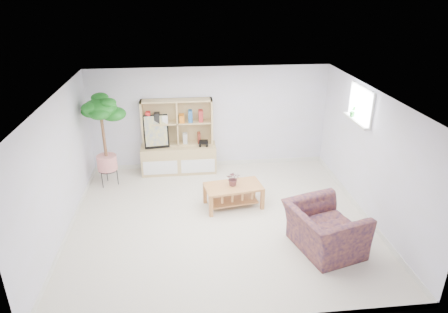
{
  "coord_description": "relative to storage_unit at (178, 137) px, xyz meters",
  "views": [
    {
      "loc": [
        -0.62,
        -6.35,
        4.12
      ],
      "look_at": [
        0.11,
        0.46,
        1.11
      ],
      "focal_mm": 32.0,
      "sensor_mm": 36.0,
      "label": 1
    }
  ],
  "objects": [
    {
      "name": "baseboard",
      "position": [
        0.76,
        -2.24,
        -0.81
      ],
      "size": [
        5.5,
        5.0,
        0.1
      ],
      "primitive_type": null,
      "color": "silver",
      "rests_on": "floor"
    },
    {
      "name": "armchair",
      "position": [
        2.37,
        -3.27,
        -0.42
      ],
      "size": [
        1.31,
        1.42,
        0.88
      ],
      "primitive_type": "imported",
      "rotation": [
        0.0,
        0.0,
        1.85
      ],
      "color": "#0B0D33",
      "rests_on": "floor"
    },
    {
      "name": "walls",
      "position": [
        0.76,
        -2.24,
        0.34
      ],
      "size": [
        5.51,
        5.01,
        2.4
      ],
      "color": "silver",
      "rests_on": "floor"
    },
    {
      "name": "floor",
      "position": [
        0.76,
        -2.24,
        -0.86
      ],
      "size": [
        5.5,
        5.0,
        0.01
      ],
      "primitive_type": "cube",
      "color": "beige",
      "rests_on": "ground"
    },
    {
      "name": "floor_tree",
      "position": [
        -1.54,
        -0.51,
        0.15
      ],
      "size": [
        0.84,
        0.84,
        2.02
      ],
      "primitive_type": null,
      "rotation": [
        0.0,
        0.0,
        -0.14
      ],
      "color": "#115C10",
      "rests_on": "floor"
    },
    {
      "name": "toy_truck",
      "position": [
        0.58,
        -0.06,
        -0.14
      ],
      "size": [
        0.3,
        0.22,
        0.15
      ],
      "primitive_type": null,
      "rotation": [
        0.0,
        0.0,
        -0.08
      ],
      "color": "black",
      "rests_on": "storage_unit"
    },
    {
      "name": "window",
      "position": [
        3.49,
        -1.64,
        1.14
      ],
      "size": [
        0.1,
        0.98,
        0.68
      ],
      "primitive_type": null,
      "color": "#BCD5F6",
      "rests_on": "walls"
    },
    {
      "name": "window_sill",
      "position": [
        3.43,
        -1.64,
        0.82
      ],
      "size": [
        0.14,
        1.0,
        0.04
      ],
      "primitive_type": "cube",
      "color": "silver",
      "rests_on": "walls"
    },
    {
      "name": "table_plant",
      "position": [
        1.06,
        -1.7,
        -0.26
      ],
      "size": [
        0.3,
        0.27,
        0.3
      ],
      "primitive_type": "imported",
      "rotation": [
        0.0,
        0.0,
        -0.15
      ],
      "color": "#185325",
      "rests_on": "coffee_table"
    },
    {
      "name": "sill_plant",
      "position": [
        3.43,
        -1.44,
        0.95
      ],
      "size": [
        0.14,
        0.12,
        0.21
      ],
      "primitive_type": "imported",
      "rotation": [
        0.0,
        0.0,
        -0.29
      ],
      "color": "#115C10",
      "rests_on": "window_sill"
    },
    {
      "name": "coffee_table",
      "position": [
        1.06,
        -1.72,
        -0.63
      ],
      "size": [
        1.19,
        0.77,
        0.45
      ],
      "primitive_type": null,
      "rotation": [
        0.0,
        0.0,
        0.15
      ],
      "color": "#B56535",
      "rests_on": "floor"
    },
    {
      "name": "storage_unit",
      "position": [
        0.0,
        0.0,
        0.0
      ],
      "size": [
        1.71,
        0.58,
        1.71
      ],
      "primitive_type": null,
      "color": "tan",
      "rests_on": "floor"
    },
    {
      "name": "poster",
      "position": [
        -0.48,
        -0.04,
        0.17
      ],
      "size": [
        0.57,
        0.2,
        0.77
      ],
      "primitive_type": null,
      "rotation": [
        0.0,
        0.0,
        0.13
      ],
      "color": "yellow",
      "rests_on": "storage_unit"
    },
    {
      "name": "ceiling",
      "position": [
        0.76,
        -2.24,
        1.54
      ],
      "size": [
        5.5,
        5.0,
        0.01
      ],
      "primitive_type": "cube",
      "color": "white",
      "rests_on": "walls"
    }
  ]
}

